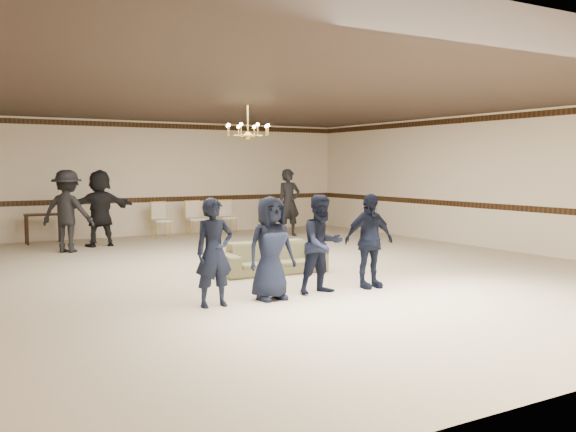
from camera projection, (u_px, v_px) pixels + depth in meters
name	position (u px, v px, depth m)	size (l,w,h in m)	color
room	(272.00, 185.00, 11.87)	(12.01, 14.01, 3.21)	tan
chair_rail	(151.00, 200.00, 17.91)	(12.00, 0.02, 0.14)	#362110
crown_molding	(150.00, 125.00, 17.74)	(12.00, 0.02, 0.14)	#362110
chandelier	(248.00, 119.00, 12.63)	(0.94, 0.94, 0.89)	gold
boy_a	(214.00, 252.00, 8.81)	(0.55, 0.36, 1.52)	black
boy_b	(271.00, 248.00, 9.27)	(0.74, 0.48, 1.52)	black
boy_c	(322.00, 244.00, 9.73)	(0.74, 0.57, 1.52)	black
boy_d	(369.00, 241.00, 10.18)	(0.89, 0.37, 1.52)	black
settee	(272.00, 258.00, 11.59)	(1.96, 0.77, 0.57)	olive
adult_left	(67.00, 211.00, 14.36)	(1.20, 0.69, 1.86)	black
adult_mid	(100.00, 208.00, 15.41)	(1.73, 0.55, 1.86)	black
adult_right	(289.00, 203.00, 17.66)	(0.68, 0.45, 1.86)	black
banquet_chair_left	(161.00, 220.00, 17.33)	(0.46, 0.46, 0.96)	beige
banquet_chair_mid	(195.00, 219.00, 17.84)	(0.46, 0.46, 0.96)	beige
banquet_chair_right	(228.00, 217.00, 18.35)	(0.46, 0.46, 0.96)	beige
console_table	(44.00, 229.00, 15.98)	(0.90, 0.38, 0.76)	black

